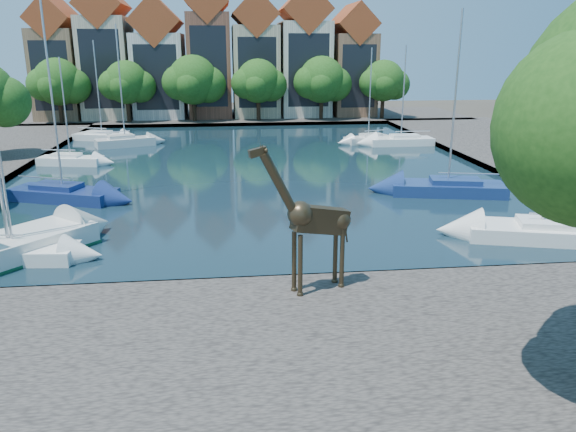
% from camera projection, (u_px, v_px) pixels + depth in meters
% --- Properties ---
extents(ground, '(160.00, 160.00, 0.00)m').
position_uv_depth(ground, '(289.00, 286.00, 22.87)').
color(ground, '#38332B').
rests_on(ground, ground).
extents(water_basin, '(38.00, 50.00, 0.08)m').
position_uv_depth(water_basin, '(255.00, 166.00, 45.69)').
color(water_basin, black).
rests_on(water_basin, ground).
extents(near_quay, '(50.00, 14.00, 0.50)m').
position_uv_depth(near_quay, '(317.00, 376.00, 16.14)').
color(near_quay, '#544E49').
rests_on(near_quay, ground).
extents(far_quay, '(60.00, 16.00, 0.50)m').
position_uv_depth(far_quay, '(241.00, 117.00, 76.07)').
color(far_quay, '#544E49').
rests_on(far_quay, ground).
extents(right_quay, '(14.00, 52.00, 0.50)m').
position_uv_depth(right_quay, '(544.00, 157.00, 48.35)').
color(right_quay, '#544E49').
rests_on(right_quay, ground).
extents(townhouse_west_end, '(5.44, 9.18, 14.93)m').
position_uv_depth(townhouse_west_end, '(59.00, 63.00, 71.51)').
color(townhouse_west_end, '#836447').
rests_on(townhouse_west_end, far_quay).
extents(townhouse_west_mid, '(5.94, 9.18, 16.79)m').
position_uv_depth(townhouse_west_mid, '(107.00, 56.00, 71.91)').
color(townhouse_west_mid, beige).
rests_on(townhouse_west_mid, far_quay).
extents(townhouse_west_inner, '(6.43, 9.18, 15.15)m').
position_uv_depth(townhouse_west_inner, '(159.00, 63.00, 72.87)').
color(townhouse_west_inner, silver).
rests_on(townhouse_west_inner, far_quay).
extents(townhouse_center, '(5.44, 9.18, 16.93)m').
position_uv_depth(townhouse_center, '(209.00, 55.00, 73.28)').
color(townhouse_center, brown).
rests_on(townhouse_center, far_quay).
extents(townhouse_east_inner, '(5.94, 9.18, 15.79)m').
position_uv_depth(townhouse_east_inner, '(255.00, 60.00, 74.12)').
color(townhouse_east_inner, '#C1B08A').
rests_on(townhouse_east_inner, far_quay).
extents(townhouse_east_mid, '(6.43, 9.18, 16.65)m').
position_uv_depth(townhouse_east_mid, '(304.00, 57.00, 74.72)').
color(townhouse_east_mid, beige).
rests_on(townhouse_east_mid, far_quay).
extents(townhouse_east_end, '(5.44, 9.18, 14.43)m').
position_uv_depth(townhouse_east_end, '(351.00, 64.00, 75.71)').
color(townhouse_east_end, brown).
rests_on(townhouse_east_end, far_quay).
extents(far_tree_far_west, '(7.28, 5.60, 7.68)m').
position_uv_depth(far_tree_far_west, '(59.00, 83.00, 67.03)').
color(far_tree_far_west, '#332114').
rests_on(far_tree_far_west, far_quay).
extents(far_tree_west, '(6.76, 5.20, 7.36)m').
position_uv_depth(far_tree_west, '(127.00, 84.00, 67.93)').
color(far_tree_west, '#332114').
rests_on(far_tree_west, far_quay).
extents(far_tree_mid_west, '(7.80, 6.00, 8.00)m').
position_uv_depth(far_tree_mid_west, '(194.00, 82.00, 68.74)').
color(far_tree_mid_west, '#332114').
rests_on(far_tree_mid_west, far_quay).
extents(far_tree_mid_east, '(7.02, 5.40, 7.52)m').
position_uv_depth(far_tree_mid_east, '(259.00, 82.00, 69.65)').
color(far_tree_mid_east, '#332114').
rests_on(far_tree_mid_east, far_quay).
extents(far_tree_east, '(7.54, 5.80, 7.84)m').
position_uv_depth(far_tree_east, '(322.00, 81.00, 70.49)').
color(far_tree_east, '#332114').
rests_on(far_tree_east, far_quay).
extents(far_tree_far_east, '(6.76, 5.20, 7.36)m').
position_uv_depth(far_tree_far_east, '(384.00, 82.00, 71.41)').
color(far_tree_far_east, '#332114').
rests_on(far_tree_far_east, far_quay).
extents(giraffe_statue, '(3.83, 1.73, 5.64)m').
position_uv_depth(giraffe_statue, '(313.00, 220.00, 20.47)').
color(giraffe_statue, '#352A1A').
rests_on(giraffe_statue, near_quay).
extents(sailboat_left_a, '(5.66, 2.46, 8.05)m').
position_uv_depth(sailboat_left_a, '(14.00, 250.00, 25.20)').
color(sailboat_left_a, white).
rests_on(sailboat_left_a, water_basin).
extents(sailboat_left_b, '(7.07, 4.56, 12.84)m').
position_uv_depth(sailboat_left_b, '(63.00, 191.00, 35.16)').
color(sailboat_left_b, navy).
rests_on(sailboat_left_b, water_basin).
extents(sailboat_left_c, '(5.34, 2.72, 8.53)m').
position_uv_depth(sailboat_left_c, '(70.00, 159.00, 45.91)').
color(sailboat_left_c, white).
rests_on(sailboat_left_c, water_basin).
extents(sailboat_left_d, '(5.84, 3.83, 11.30)m').
position_uv_depth(sailboat_left_d, '(125.00, 140.00, 54.46)').
color(sailboat_left_d, silver).
rests_on(sailboat_left_d, water_basin).
extents(sailboat_left_e, '(6.10, 3.70, 9.92)m').
position_uv_depth(sailboat_left_e, '(102.00, 135.00, 58.11)').
color(sailboat_left_e, white).
rests_on(sailboat_left_e, water_basin).
extents(sailboat_right_a, '(7.45, 4.29, 11.06)m').
position_uv_depth(sailboat_right_a, '(541.00, 229.00, 27.91)').
color(sailboat_right_a, white).
rests_on(sailboat_right_a, water_basin).
extents(sailboat_right_b, '(7.58, 4.02, 11.49)m').
position_uv_depth(sailboat_right_b, '(448.00, 186.00, 36.60)').
color(sailboat_right_b, navy).
rests_on(sailboat_right_b, water_basin).
extents(sailboat_right_c, '(6.26, 2.24, 9.46)m').
position_uv_depth(sailboat_right_c, '(401.00, 139.00, 55.16)').
color(sailboat_right_c, white).
rests_on(sailboat_right_c, water_basin).
extents(sailboat_right_d, '(5.14, 3.13, 9.22)m').
position_uv_depth(sailboat_right_d, '(368.00, 138.00, 56.42)').
color(sailboat_right_d, silver).
rests_on(sailboat_right_d, water_basin).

